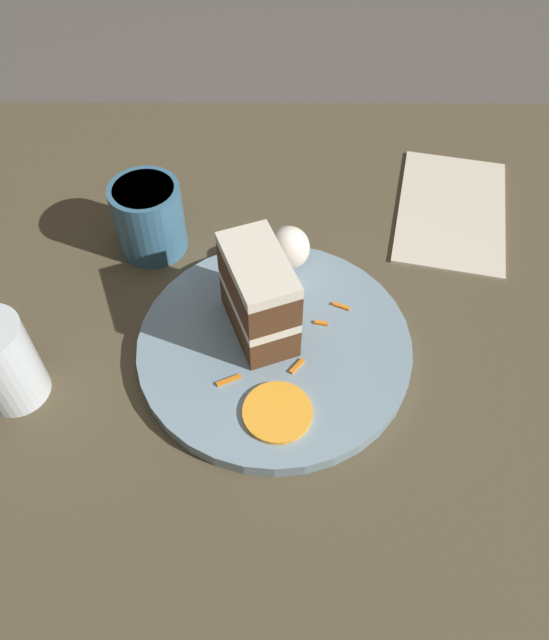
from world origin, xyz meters
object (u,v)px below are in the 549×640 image
object	(u,v)px
cream_dollop	(288,248)
drinking_glass	(5,366)
orange_garnish	(277,412)
coffee_mug	(148,216)
plate	(274,346)
cake_slice	(259,296)
menu_card	(452,210)

from	to	relation	value
cream_dollop	drinking_glass	distance (m)	0.31
orange_garnish	drinking_glass	size ratio (longest dim) A/B	0.67
coffee_mug	plate	bearing A→B (deg)	132.84
plate	orange_garnish	distance (m)	0.08
drinking_glass	coffee_mug	size ratio (longest dim) A/B	1.14
cake_slice	menu_card	bearing A→B (deg)	-160.87
plate	coffee_mug	distance (m)	0.22
plate	cream_dollop	world-z (taller)	cream_dollop
plate	orange_garnish	size ratio (longest dim) A/B	4.25
cake_slice	cream_dollop	size ratio (longest dim) A/B	2.04
plate	cake_slice	size ratio (longest dim) A/B	2.57
orange_garnish	cake_slice	bearing A→B (deg)	-79.87
coffee_mug	menu_card	size ratio (longest dim) A/B	0.41
cake_slice	orange_garnish	size ratio (longest dim) A/B	1.65
cream_dollop	coffee_mug	size ratio (longest dim) A/B	0.62
cake_slice	coffee_mug	world-z (taller)	cake_slice
plate	coffee_mug	bearing A→B (deg)	-47.16
cake_slice	cream_dollop	world-z (taller)	cake_slice
orange_garnish	drinking_glass	distance (m)	0.26
coffee_mug	cake_slice	bearing A→B (deg)	133.22
orange_garnish	drinking_glass	bearing A→B (deg)	-7.75
menu_card	orange_garnish	bearing A→B (deg)	-113.62
plate	menu_card	world-z (taller)	plate
plate	drinking_glass	xyz separation A→B (m)	(0.25, 0.05, 0.03)
cake_slice	menu_card	distance (m)	0.32
plate	drinking_glass	distance (m)	0.26
cake_slice	coffee_mug	xyz separation A→B (m)	(0.13, -0.14, -0.02)
drinking_glass	coffee_mug	world-z (taller)	drinking_glass
drinking_glass	coffee_mug	bearing A→B (deg)	-118.25
cake_slice	menu_card	size ratio (longest dim) A/B	0.51
cream_dollop	drinking_glass	size ratio (longest dim) A/B	0.54
cake_slice	plate	bearing A→B (deg)	109.30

